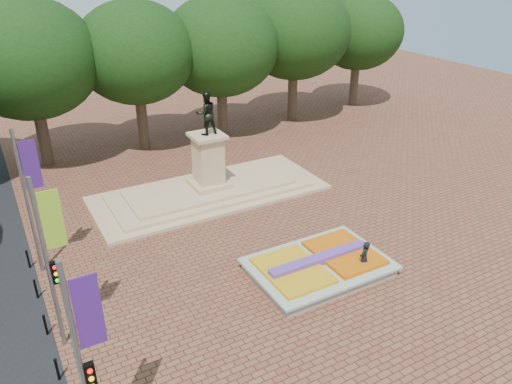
{
  "coord_description": "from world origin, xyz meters",
  "views": [
    {
      "loc": [
        -10.93,
        -17.35,
        13.64
      ],
      "look_at": [
        0.45,
        2.98,
        2.2
      ],
      "focal_mm": 35.0,
      "sensor_mm": 36.0,
      "label": 1
    }
  ],
  "objects": [
    {
      "name": "banner_poles",
      "position": [
        -10.08,
        -1.31,
        3.88
      ],
      "size": [
        0.88,
        11.17,
        7.0
      ],
      "color": "slate",
      "rests_on": "ground"
    },
    {
      "name": "ground",
      "position": [
        0.0,
        0.0,
        0.0
      ],
      "size": [
        90.0,
        90.0,
        0.0
      ],
      "primitive_type": "plane",
      "color": "brown",
      "rests_on": "ground"
    },
    {
      "name": "flower_bed",
      "position": [
        1.03,
        -2.0,
        0.38
      ],
      "size": [
        6.3,
        4.3,
        0.91
      ],
      "color": "gray",
      "rests_on": "ground"
    },
    {
      "name": "monument",
      "position": [
        0.0,
        8.0,
        0.88
      ],
      "size": [
        14.0,
        6.0,
        6.4
      ],
      "color": "tan",
      "rests_on": "ground"
    },
    {
      "name": "pedestrian",
      "position": [
        2.74,
        -3.07,
        0.86
      ],
      "size": [
        0.74,
        0.63,
        1.73
      ],
      "primitive_type": "imported",
      "rotation": [
        0.0,
        0.0,
        3.55
      ],
      "color": "black",
      "rests_on": "ground"
    },
    {
      "name": "tree_row_back",
      "position": [
        2.33,
        18.0,
        6.67
      ],
      "size": [
        44.8,
        8.8,
        10.43
      ],
      "color": "#3C2B21",
      "rests_on": "ground"
    },
    {
      "name": "bollard_row",
      "position": [
        -10.7,
        -1.5,
        0.53
      ],
      "size": [
        0.12,
        13.12,
        0.98
      ],
      "color": "black",
      "rests_on": "ground"
    }
  ]
}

